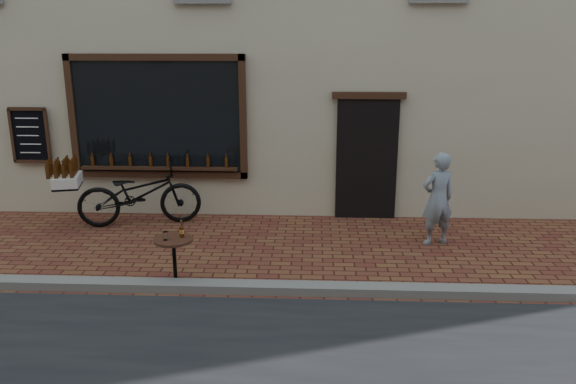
{
  "coord_description": "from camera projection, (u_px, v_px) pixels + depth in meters",
  "views": [
    {
      "loc": [
        0.94,
        -6.58,
        3.27
      ],
      "look_at": [
        0.57,
        1.2,
        1.1
      ],
      "focal_mm": 35.0,
      "sensor_mm": 36.0,
      "label": 1
    }
  ],
  "objects": [
    {
      "name": "ground",
      "position": [
        239.0,
        298.0,
        7.25
      ],
      "size": [
        90.0,
        90.0,
        0.0
      ],
      "primitive_type": "plane",
      "color": "#5D271E",
      "rests_on": "ground"
    },
    {
      "name": "kerb",
      "position": [
        241.0,
        287.0,
        7.43
      ],
      "size": [
        90.0,
        0.25,
        0.12
      ],
      "primitive_type": "cube",
      "color": "slate",
      "rests_on": "ground"
    },
    {
      "name": "bistro_table",
      "position": [
        174.0,
        252.0,
        7.5
      ],
      "size": [
        0.53,
        0.53,
        0.9
      ],
      "color": "black",
      "rests_on": "ground"
    },
    {
      "name": "pedestrian",
      "position": [
        438.0,
        199.0,
        8.96
      ],
      "size": [
        0.64,
        0.53,
        1.52
      ],
      "primitive_type": "imported",
      "rotation": [
        0.0,
        0.0,
        3.48
      ],
      "color": "gray",
      "rests_on": "ground"
    },
    {
      "name": "cargo_bicycle",
      "position": [
        137.0,
        193.0,
        9.94
      ],
      "size": [
        2.58,
        1.27,
        1.21
      ],
      "rotation": [
        0.0,
        0.0,
        1.82
      ],
      "color": "black",
      "rests_on": "ground"
    }
  ]
}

